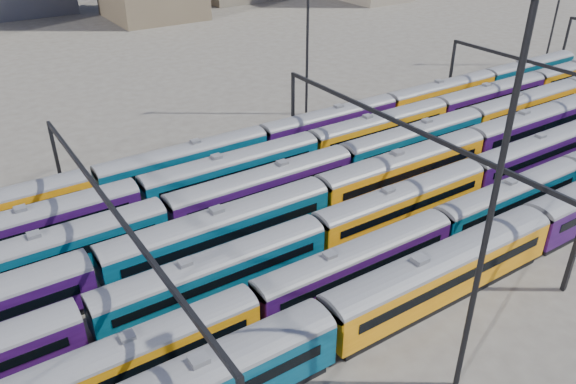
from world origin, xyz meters
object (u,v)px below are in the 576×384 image
rake_0 (442,268)px  rake_2 (317,232)px  rake_1 (356,260)px  mast_2 (493,205)px

rake_0 → rake_2: bearing=115.8°
rake_2 → rake_1: bearing=-86.4°
rake_0 → rake_2: size_ratio=0.94×
rake_0 → rake_1: 6.75m
rake_1 → mast_2: bearing=-95.5°
mast_2 → rake_0: bearing=51.0°
rake_0 → rake_1: rake_0 is taller
rake_2 → mast_2: (-0.84, -17.00, 11.37)m
rake_2 → mast_2: 20.47m
rake_0 → mast_2: 14.24m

